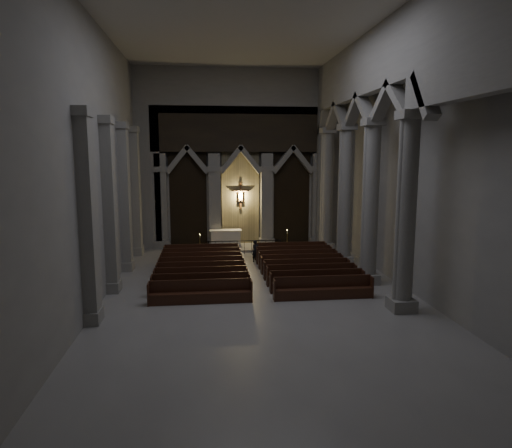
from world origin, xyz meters
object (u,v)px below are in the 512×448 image
at_px(altar_rail, 244,245).
at_px(candle_stand_left, 200,248).
at_px(altar, 226,238).
at_px(pews, 253,271).
at_px(candle_stand_right, 287,245).
at_px(worshipper, 256,251).

relative_size(altar_rail, candle_stand_left, 3.86).
xyz_separation_m(altar, pews, (1.10, -7.62, -0.38)).
height_order(altar, pews, altar).
distance_m(altar, candle_stand_right, 4.29).
distance_m(candle_stand_right, pews, 6.70).
xyz_separation_m(candle_stand_left, pews, (2.83, -6.27, -0.01)).
distance_m(candle_stand_right, worshipper, 3.61).
xyz_separation_m(altar_rail, worshipper, (0.49, -2.10, 0.05)).
bearing_deg(altar, candle_stand_left, -142.06).
height_order(candle_stand_right, worshipper, candle_stand_right).
height_order(altar, candle_stand_left, altar).
relative_size(altar, candle_stand_right, 1.51).
distance_m(altar, pews, 7.71).
bearing_deg(altar, pews, -81.78).
height_order(candle_stand_left, worshipper, worshipper).
xyz_separation_m(altar, candle_stand_left, (-1.73, -1.35, -0.37)).
relative_size(candle_stand_left, pews, 0.12).
distance_m(candle_stand_left, worshipper, 4.43).
xyz_separation_m(altar_rail, candle_stand_left, (-2.83, 0.83, -0.28)).
distance_m(candle_stand_left, candle_stand_right, 5.71).
bearing_deg(pews, altar_rail, 90.00).
height_order(altar_rail, candle_stand_right, candle_stand_right).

